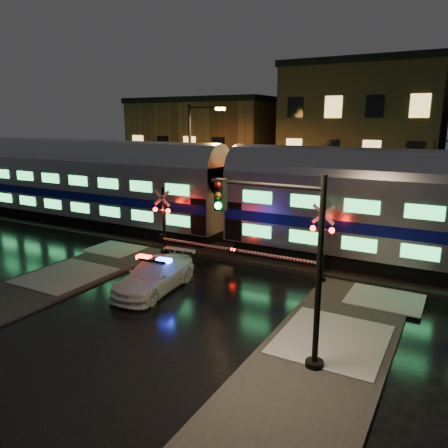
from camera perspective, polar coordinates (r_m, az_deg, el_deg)
The scene contains 12 objects.
ground at distance 20.75m, azimuth -1.48°, elevation -7.57°, with size 120.00×120.00×0.00m, color black.
ballast at distance 24.91m, azimuth 4.37°, elevation -3.69°, with size 90.00×4.20×0.24m, color black.
sidewalk_left at distance 20.88m, azimuth -26.24°, elevation -8.71°, with size 4.00×20.00×0.12m, color #2D2D2D.
sidewalk_right at distance 13.40m, azimuth 10.25°, elevation -20.18°, with size 4.00×20.00×0.12m, color #2D2D2D.
building_left at distance 45.03m, azimuth -1.58°, elevation 9.67°, with size 14.00×10.00×9.00m, color brown.
building_mid at distance 40.00m, azimuth 17.96°, elevation 10.36°, with size 12.00×11.00×11.50m, color brown.
train at distance 24.98m, azimuth 0.60°, elevation 4.09°, with size 51.00×3.12×5.92m.
police_car at distance 19.77m, azimuth -9.07°, elevation -6.65°, with size 2.36×4.97×1.56m.
crossing_signal_right at distance 20.67m, azimuth 11.67°, elevation -3.26°, with size 5.48×0.64×3.88m.
crossing_signal_left at distance 24.33m, azimuth -7.28°, elevation -0.58°, with size 5.45×0.64×3.86m.
traffic_light at distance 13.21m, azimuth 8.39°, elevation -5.52°, with size 3.86×0.70×5.97m.
streetlight at distance 30.72m, azimuth -3.99°, elevation 8.62°, with size 2.83×0.30×8.47m.
Camera 1 is at (9.87, -16.68, 7.43)m, focal length 35.00 mm.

